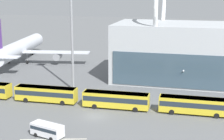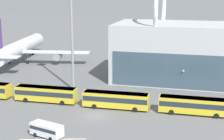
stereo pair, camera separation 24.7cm
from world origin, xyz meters
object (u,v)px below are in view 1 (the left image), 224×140
at_px(airliner_at_gate_near, 18,49).
at_px(shuttle_bus_3, 194,105).
at_px(airliner_at_gate_far, 199,56).
at_px(service_van_foreground, 47,129).
at_px(floodlight_mast, 71,6).
at_px(shuttle_bus_1, 46,93).
at_px(shuttle_bus_2, 116,99).

bearing_deg(airliner_at_gate_near, shuttle_bus_3, -130.10).
relative_size(airliner_at_gate_far, service_van_foreground, 7.28).
bearing_deg(floodlight_mast, shuttle_bus_1, -103.38).
distance_m(shuttle_bus_1, shuttle_bus_2, 14.97).
relative_size(shuttle_bus_1, service_van_foreground, 2.26).
bearing_deg(shuttle_bus_2, airliner_at_gate_near, 138.81).
relative_size(shuttle_bus_2, floodlight_mast, 0.41).
bearing_deg(airliner_at_gate_far, shuttle_bus_1, 148.49).
bearing_deg(shuttle_bus_2, shuttle_bus_1, 177.81).
height_order(airliner_at_gate_near, service_van_foreground, airliner_at_gate_near).
xyz_separation_m(airliner_at_gate_near, floodlight_mast, (26.95, -23.00, 14.59)).
bearing_deg(airliner_at_gate_near, floodlight_mast, -139.80).
xyz_separation_m(airliner_at_gate_far, floodlight_mast, (-27.98, -25.13, 14.69)).
bearing_deg(shuttle_bus_1, shuttle_bus_3, -0.81).
bearing_deg(shuttle_bus_2, shuttle_bus_3, 0.48).
bearing_deg(shuttle_bus_2, airliner_at_gate_far, 65.02).
bearing_deg(service_van_foreground, shuttle_bus_1, -48.76).
bearing_deg(airliner_at_gate_near, service_van_foreground, -155.85).
height_order(airliner_at_gate_near, airliner_at_gate_far, airliner_at_gate_near).
height_order(shuttle_bus_2, floodlight_mast, floodlight_mast).
height_order(shuttle_bus_2, shuttle_bus_3, same).
bearing_deg(floodlight_mast, shuttle_bus_3, -18.99).
bearing_deg(shuttle_bus_1, service_van_foreground, -65.94).
bearing_deg(airliner_at_gate_near, shuttle_bus_2, -139.12).
bearing_deg(airliner_at_gate_far, service_van_foreground, 165.26).
bearing_deg(shuttle_bus_1, airliner_at_gate_far, 47.69).
bearing_deg(shuttle_bus_1, airliner_at_gate_near, 125.57).
height_order(airliner_at_gate_far, shuttle_bus_3, airliner_at_gate_far).
xyz_separation_m(shuttle_bus_1, shuttle_bus_2, (14.97, -0.21, 0.00)).
relative_size(airliner_at_gate_near, shuttle_bus_3, 3.47).
xyz_separation_m(shuttle_bus_2, shuttle_bus_3, (14.97, 0.49, 0.00)).
height_order(airliner_at_gate_near, floodlight_mast, floodlight_mast).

